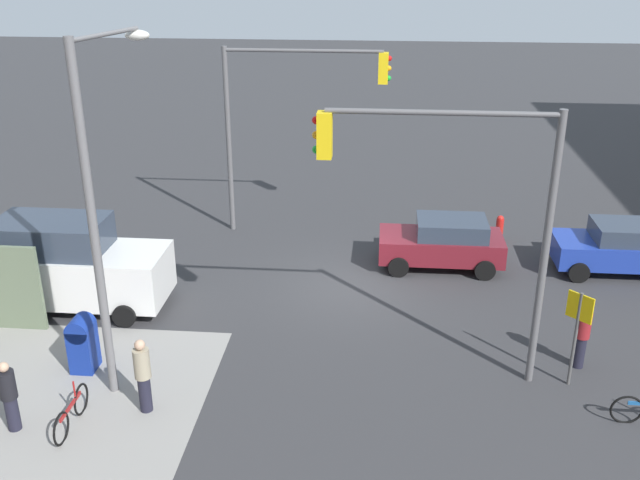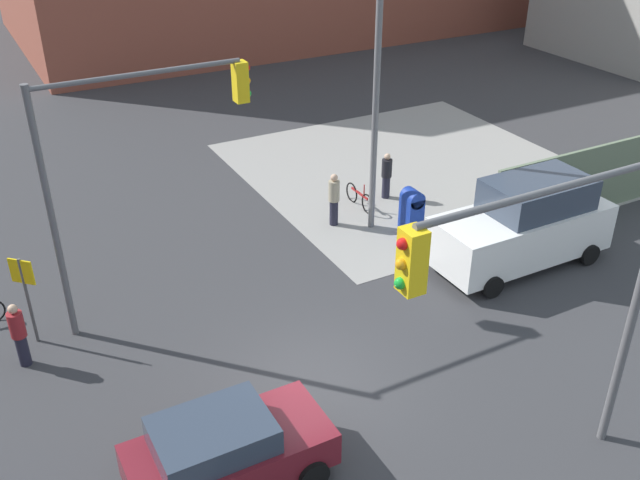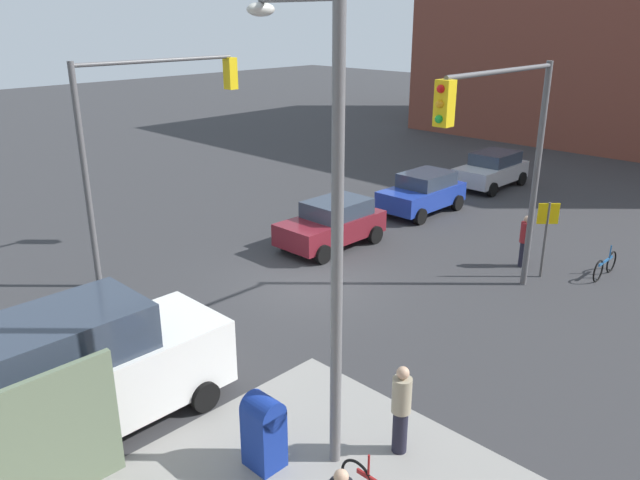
{
  "view_description": "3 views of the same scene",
  "coord_description": "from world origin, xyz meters",
  "px_view_note": "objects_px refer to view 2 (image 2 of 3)",
  "views": [
    {
      "loc": [
        -0.83,
        19.31,
        9.61
      ],
      "look_at": [
        0.73,
        1.95,
        2.36
      ],
      "focal_mm": 40.0,
      "sensor_mm": 36.0,
      "label": 1
    },
    {
      "loc": [
        -5.98,
        -11.41,
        10.99
      ],
      "look_at": [
        1.76,
        2.92,
        1.84
      ],
      "focal_mm": 40.0,
      "sensor_mm": 36.0,
      "label": 2
    },
    {
      "loc": [
        12.08,
        12.15,
        7.69
      ],
      "look_at": [
        1.73,
        2.02,
        2.41
      ],
      "focal_mm": 35.0,
      "sensor_mm": 36.0,
      "label": 3
    }
  ],
  "objects_px": {
    "traffic_signal_se_corner": "(562,277)",
    "hatchback_maroon": "(226,450)",
    "traffic_signal_nw_corner": "(129,150)",
    "pedestrian_walking_north": "(334,199)",
    "pedestrian_crossing": "(19,334)",
    "mailbox_blue": "(412,209)",
    "bicycle_leaning_on_fence": "(360,198)",
    "street_lamp_corner": "(381,89)",
    "van_white_delivery": "(524,224)",
    "pedestrian_waiting": "(387,175)"
  },
  "relations": [
    {
      "from": "traffic_signal_nw_corner",
      "to": "bicycle_leaning_on_fence",
      "type": "bearing_deg",
      "value": 18.41
    },
    {
      "from": "mailbox_blue",
      "to": "bicycle_leaning_on_fence",
      "type": "height_order",
      "value": "mailbox_blue"
    },
    {
      "from": "hatchback_maroon",
      "to": "bicycle_leaning_on_fence",
      "type": "relative_size",
      "value": 2.23
    },
    {
      "from": "traffic_signal_se_corner",
      "to": "pedestrian_waiting",
      "type": "bearing_deg",
      "value": 69.47
    },
    {
      "from": "mailbox_blue",
      "to": "bicycle_leaning_on_fence",
      "type": "relative_size",
      "value": 0.82
    },
    {
      "from": "mailbox_blue",
      "to": "pedestrian_waiting",
      "type": "bearing_deg",
      "value": 75.96
    },
    {
      "from": "traffic_signal_nw_corner",
      "to": "bicycle_leaning_on_fence",
      "type": "height_order",
      "value": "traffic_signal_nw_corner"
    },
    {
      "from": "traffic_signal_se_corner",
      "to": "hatchback_maroon",
      "type": "xyz_separation_m",
      "value": [
        -5.22,
        2.62,
        -3.8
      ]
    },
    {
      "from": "street_lamp_corner",
      "to": "pedestrian_walking_north",
      "type": "distance_m",
      "value": 4.01
    },
    {
      "from": "mailbox_blue",
      "to": "van_white_delivery",
      "type": "distance_m",
      "value": 3.66
    },
    {
      "from": "mailbox_blue",
      "to": "van_white_delivery",
      "type": "relative_size",
      "value": 0.26
    },
    {
      "from": "street_lamp_corner",
      "to": "van_white_delivery",
      "type": "xyz_separation_m",
      "value": [
        2.78,
        -3.64,
        -3.42
      ]
    },
    {
      "from": "traffic_signal_nw_corner",
      "to": "pedestrian_waiting",
      "type": "xyz_separation_m",
      "value": [
        9.3,
        2.9,
        -3.76
      ]
    },
    {
      "from": "traffic_signal_nw_corner",
      "to": "pedestrian_walking_north",
      "type": "relative_size",
      "value": 3.62
    },
    {
      "from": "mailbox_blue",
      "to": "van_white_delivery",
      "type": "xyz_separation_m",
      "value": [
        1.7,
        -3.2,
        0.52
      ]
    },
    {
      "from": "street_lamp_corner",
      "to": "pedestrian_crossing",
      "type": "relative_size",
      "value": 4.68
    },
    {
      "from": "bicycle_leaning_on_fence",
      "to": "pedestrian_walking_north",
      "type": "bearing_deg",
      "value": -153.54
    },
    {
      "from": "traffic_signal_se_corner",
      "to": "hatchback_maroon",
      "type": "distance_m",
      "value": 6.97
    },
    {
      "from": "hatchback_maroon",
      "to": "pedestrian_waiting",
      "type": "xyz_separation_m",
      "value": [
        9.67,
        9.28,
        0.02
      ]
    },
    {
      "from": "traffic_signal_se_corner",
      "to": "street_lamp_corner",
      "type": "bearing_deg",
      "value": 74.42
    },
    {
      "from": "street_lamp_corner",
      "to": "van_white_delivery",
      "type": "bearing_deg",
      "value": -52.62
    },
    {
      "from": "mailbox_blue",
      "to": "street_lamp_corner",
      "type": "bearing_deg",
      "value": 157.89
    },
    {
      "from": "street_lamp_corner",
      "to": "van_white_delivery",
      "type": "height_order",
      "value": "street_lamp_corner"
    },
    {
      "from": "mailbox_blue",
      "to": "pedestrian_walking_north",
      "type": "bearing_deg",
      "value": 143.13
    },
    {
      "from": "traffic_signal_nw_corner",
      "to": "pedestrian_crossing",
      "type": "distance_m",
      "value": 5.03
    },
    {
      "from": "street_lamp_corner",
      "to": "hatchback_maroon",
      "type": "distance_m",
      "value": 11.5
    },
    {
      "from": "traffic_signal_nw_corner",
      "to": "street_lamp_corner",
      "type": "xyz_separation_m",
      "value": [
        7.62,
        0.94,
        0.08
      ]
    },
    {
      "from": "pedestrian_crossing",
      "to": "mailbox_blue",
      "type": "bearing_deg",
      "value": -118.72
    },
    {
      "from": "street_lamp_corner",
      "to": "bicycle_leaning_on_fence",
      "type": "relative_size",
      "value": 4.57
    },
    {
      "from": "hatchback_maroon",
      "to": "pedestrian_walking_north",
      "type": "relative_size",
      "value": 2.17
    },
    {
      "from": "pedestrian_walking_north",
      "to": "bicycle_leaning_on_fence",
      "type": "distance_m",
      "value": 1.67
    },
    {
      "from": "van_white_delivery",
      "to": "pedestrian_walking_north",
      "type": "relative_size",
      "value": 3.0
    },
    {
      "from": "traffic_signal_nw_corner",
      "to": "pedestrian_walking_north",
      "type": "bearing_deg",
      "value": 16.61
    },
    {
      "from": "traffic_signal_se_corner",
      "to": "pedestrian_crossing",
      "type": "height_order",
      "value": "traffic_signal_se_corner"
    },
    {
      "from": "van_white_delivery",
      "to": "pedestrian_walking_north",
      "type": "xyz_separation_m",
      "value": [
        -3.7,
        4.7,
        -0.34
      ]
    },
    {
      "from": "pedestrian_waiting",
      "to": "pedestrian_walking_north",
      "type": "bearing_deg",
      "value": -65.95
    },
    {
      "from": "traffic_signal_nw_corner",
      "to": "pedestrian_crossing",
      "type": "relative_size",
      "value": 3.8
    },
    {
      "from": "van_white_delivery",
      "to": "traffic_signal_se_corner",
      "type": "bearing_deg",
      "value": -131.4
    },
    {
      "from": "van_white_delivery",
      "to": "hatchback_maroon",
      "type": "bearing_deg",
      "value": -161.14
    },
    {
      "from": "traffic_signal_se_corner",
      "to": "pedestrian_crossing",
      "type": "relative_size",
      "value": 3.8
    },
    {
      "from": "bicycle_leaning_on_fence",
      "to": "traffic_signal_nw_corner",
      "type": "bearing_deg",
      "value": -161.59
    },
    {
      "from": "mailbox_blue",
      "to": "pedestrian_crossing",
      "type": "bearing_deg",
      "value": -174.29
    },
    {
      "from": "traffic_signal_se_corner",
      "to": "pedestrian_waiting",
      "type": "xyz_separation_m",
      "value": [
        4.46,
        11.9,
        -3.78
      ]
    },
    {
      "from": "street_lamp_corner",
      "to": "van_white_delivery",
      "type": "distance_m",
      "value": 5.72
    },
    {
      "from": "pedestrian_walking_north",
      "to": "mailbox_blue",
      "type": "bearing_deg",
      "value": 111.13
    },
    {
      "from": "street_lamp_corner",
      "to": "mailbox_blue",
      "type": "distance_m",
      "value": 4.11
    },
    {
      "from": "pedestrian_crossing",
      "to": "pedestrian_walking_north",
      "type": "xyz_separation_m",
      "value": [
        10.0,
        2.7,
        0.05
      ]
    },
    {
      "from": "van_white_delivery",
      "to": "pedestrian_walking_north",
      "type": "distance_m",
      "value": 5.99
    },
    {
      "from": "traffic_signal_nw_corner",
      "to": "mailbox_blue",
      "type": "height_order",
      "value": "traffic_signal_nw_corner"
    },
    {
      "from": "street_lamp_corner",
      "to": "van_white_delivery",
      "type": "relative_size",
      "value": 1.48
    }
  ]
}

